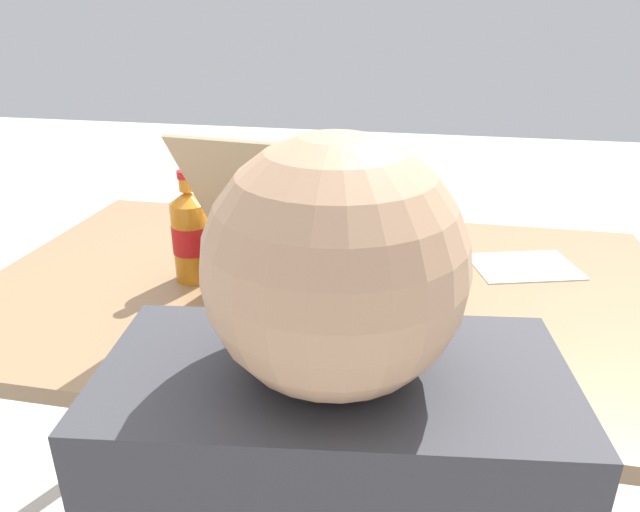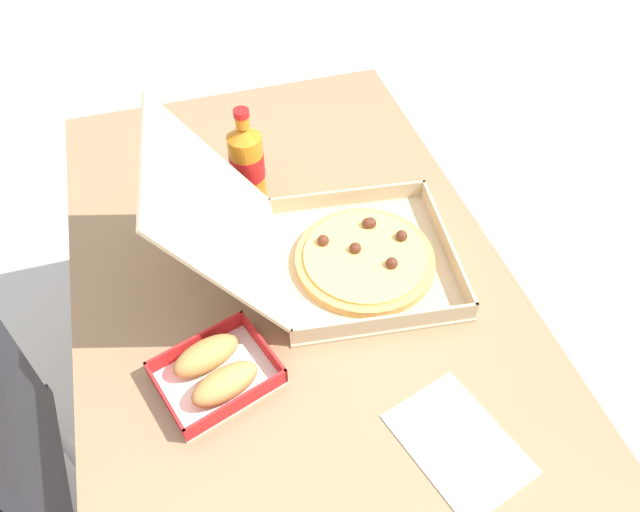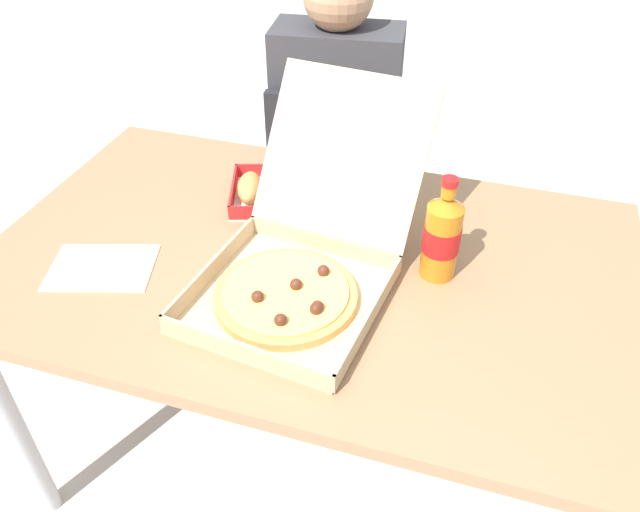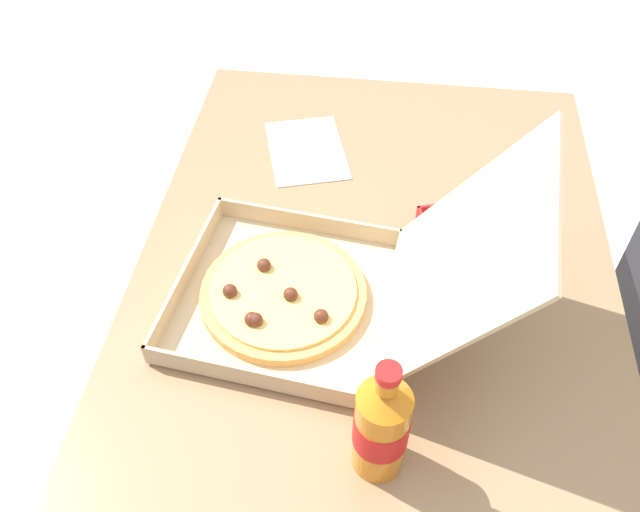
% 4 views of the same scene
% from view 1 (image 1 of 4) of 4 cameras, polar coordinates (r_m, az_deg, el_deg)
% --- Properties ---
extents(dining_table, '(1.36, 0.83, 0.71)m').
position_cam_1_polar(dining_table, '(1.20, 0.51, -5.94)').
color(dining_table, '#997551').
rests_on(dining_table, ground_plane).
extents(pizza_box_open, '(0.41, 0.58, 0.33)m').
position_cam_1_polar(pizza_box_open, '(1.23, 0.83, 1.26)').
color(pizza_box_open, tan).
rests_on(pizza_box_open, dining_table).
extents(bread_side_box, '(0.20, 0.23, 0.06)m').
position_cam_1_polar(bread_side_box, '(0.98, 8.53, -6.78)').
color(bread_side_box, white).
rests_on(bread_side_box, dining_table).
extents(cola_bottle, '(0.07, 0.07, 0.22)m').
position_cam_1_polar(cola_bottle, '(1.18, -12.42, 1.98)').
color(cola_bottle, orange).
rests_on(cola_bottle, dining_table).
extents(paper_menu, '(0.24, 0.20, 0.00)m').
position_cam_1_polar(paper_menu, '(1.31, 19.20, -0.96)').
color(paper_menu, white).
rests_on(paper_menu, dining_table).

